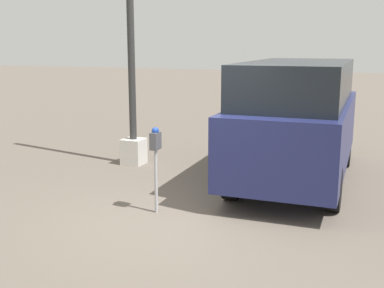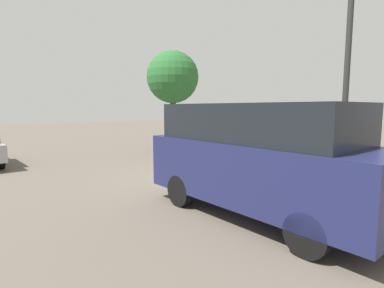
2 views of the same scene
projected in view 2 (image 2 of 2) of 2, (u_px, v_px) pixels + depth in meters
The scene contains 5 objects.
ground_plane at pixel (211, 180), 8.91m from camera, with size 80.00×80.00×0.00m, color #60564C.
parking_meter_near at pixel (227, 147), 8.89m from camera, with size 0.20×0.11×1.33m.
lamp_post at pixel (344, 114), 7.89m from camera, with size 0.44×0.44×6.26m.
parked_van at pixel (258, 157), 5.88m from camera, with size 4.85×1.95×2.23m.
street_tree at pixel (173, 78), 14.33m from camera, with size 2.49×2.49×4.86m.
Camera 2 is at (6.45, -5.89, 2.15)m, focal length 28.00 mm.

